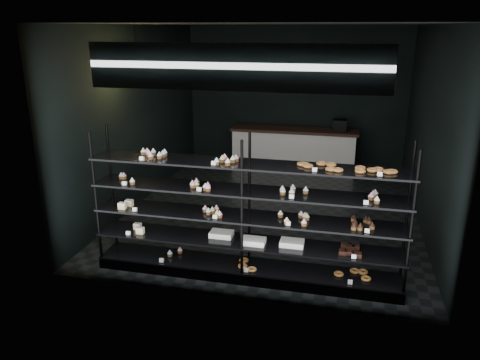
{
  "coord_description": "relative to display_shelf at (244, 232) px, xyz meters",
  "views": [
    {
      "loc": [
        1.23,
        -7.84,
        3.15
      ],
      "look_at": [
        -0.16,
        -1.9,
        1.15
      ],
      "focal_mm": 35.0,
      "sensor_mm": 36.0,
      "label": 1
    }
  ],
  "objects": [
    {
      "name": "signage",
      "position": [
        -0.02,
        -0.48,
        2.12
      ],
      "size": [
        3.3,
        0.05,
        0.5
      ],
      "color": "#0D0E45",
      "rests_on": "room"
    },
    {
      "name": "display_shelf",
      "position": [
        0.0,
        0.0,
        0.0
      ],
      "size": [
        4.0,
        0.5,
        1.91
      ],
      "color": "black",
      "rests_on": "room"
    },
    {
      "name": "room",
      "position": [
        -0.02,
        2.45,
        0.97
      ],
      "size": [
        5.01,
        6.01,
        3.2
      ],
      "color": "black",
      "rests_on": "ground"
    },
    {
      "name": "service_counter",
      "position": [
        0.06,
        4.95,
        -0.13
      ],
      "size": [
        2.84,
        0.65,
        1.23
      ],
      "color": "beige",
      "rests_on": "room"
    },
    {
      "name": "pendant_lamp",
      "position": [
        -2.06,
        1.51,
        1.82
      ],
      "size": [
        0.29,
        0.29,
        0.87
      ],
      "color": "black",
      "rests_on": "room"
    }
  ]
}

